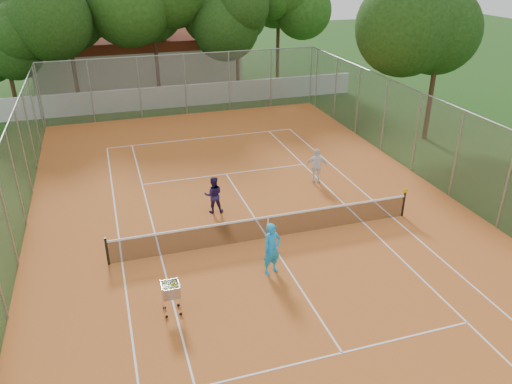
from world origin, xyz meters
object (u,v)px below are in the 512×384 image
object	(u,v)px
tennis_net	(268,227)
player_far_right	(317,166)
clubhouse	(137,52)
ball_hopper	(171,297)
player_far_left	(214,195)
player_near	(272,249)

from	to	relation	value
tennis_net	player_far_right	xyz separation A→B (m)	(3.85, 4.16, 0.36)
tennis_net	player_far_right	world-z (taller)	player_far_right
clubhouse	ball_hopper	bearing A→B (deg)	-93.89
clubhouse	player_far_left	world-z (taller)	clubhouse
ball_hopper	player_far_right	bearing A→B (deg)	25.61
player_near	player_far_right	world-z (taller)	player_near
clubhouse	player_near	bearing A→B (deg)	-87.44
player_far_left	tennis_net	bearing A→B (deg)	127.66
tennis_net	ball_hopper	bearing A→B (deg)	-141.93
tennis_net	clubhouse	bearing A→B (deg)	93.95
player_near	ball_hopper	distance (m)	3.78
clubhouse	player_near	distance (m)	31.24
player_near	player_far_left	world-z (taller)	player_near
clubhouse	player_far_right	size ratio (longest dim) A/B	9.65
player_far_left	ball_hopper	bearing A→B (deg)	74.76
player_near	player_far_right	xyz separation A→B (m)	(4.45, 6.34, -0.09)
player_far_left	ball_hopper	size ratio (longest dim) A/B	1.38
player_near	player_far_right	size ratio (longest dim) A/B	1.11
tennis_net	ball_hopper	size ratio (longest dim) A/B	10.24
ball_hopper	clubhouse	bearing A→B (deg)	68.92
clubhouse	ball_hopper	size ratio (longest dim) A/B	14.14
clubhouse	player_far_right	bearing A→B (deg)	-76.75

